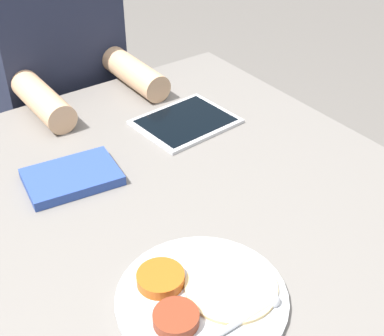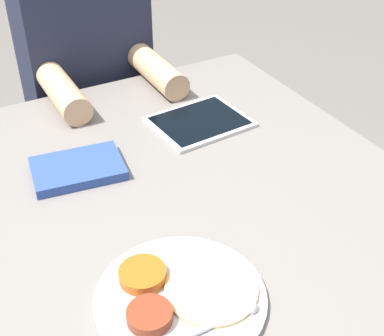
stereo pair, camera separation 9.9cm
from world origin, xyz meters
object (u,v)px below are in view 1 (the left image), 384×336
object	(u,v)px
red_notebook	(72,178)
tablet_device	(186,122)
thali_tray	(200,297)
person_diner	(67,126)

from	to	relation	value
red_notebook	tablet_device	size ratio (longest dim) A/B	0.86
thali_tray	tablet_device	bearing A→B (deg)	57.36
tablet_device	person_diner	world-z (taller)	person_diner
thali_tray	red_notebook	distance (m)	0.39
red_notebook	thali_tray	bearing A→B (deg)	-86.18
thali_tray	tablet_device	world-z (taller)	thali_tray
red_notebook	tablet_device	xyz separation A→B (m)	(0.31, 0.05, -0.00)
thali_tray	red_notebook	bearing A→B (deg)	93.82
red_notebook	person_diner	xyz separation A→B (m)	(0.19, 0.49, -0.19)
tablet_device	person_diner	xyz separation A→B (m)	(-0.12, 0.44, -0.18)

